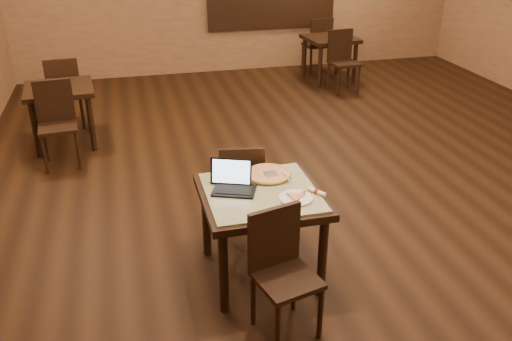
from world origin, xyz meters
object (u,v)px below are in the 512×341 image
object	(u,v)px
tiled_table	(261,203)
laptop	(233,182)
chair_main_far	(242,185)
other_table_b_chair_far	(64,89)
pizza_pan	(268,176)
other_table_a	(330,45)
chair_main_near	(281,265)
other_table_b	(60,97)
other_table_b_chair_near	(57,118)
other_table_a_chair_near	(342,57)
other_table_a_chair_far	(319,42)

from	to	relation	value
tiled_table	laptop	xyz separation A→B (m)	(-0.20, 0.10, 0.16)
chair_main_far	other_table_b_chair_far	xyz separation A→B (m)	(-1.69, 3.17, 0.04)
tiled_table	chair_main_far	xyz separation A→B (m)	(-0.01, 0.62, -0.15)
pizza_pan	other_table_a	xyz separation A→B (m)	(2.40, 4.80, -0.14)
chair_main_near	other_table_b	bearing A→B (deg)	99.28
laptop	other_table_a	size ratio (longest dim) A/B	0.44
tiled_table	laptop	bearing A→B (deg)	152.90
chair_main_far	other_table_b_chair_near	distance (m)	2.66
other_table_b_chair_far	other_table_a	bearing A→B (deg)	-168.07
other_table_a_chair_near	other_table_b_chair_far	size ratio (longest dim) A/B	1.00
other_table_a_chair_far	chair_main_near	bearing A→B (deg)	62.91
other_table_a	other_table_a_chair_near	world-z (taller)	other_table_a_chair_near
tiled_table	other_table_b_chair_near	distance (m)	3.17
pizza_pan	other_table_a	size ratio (longest dim) A/B	0.37
laptop	other_table_b	size ratio (longest dim) A/B	0.44
laptop	other_table_a_chair_far	size ratio (longest dim) A/B	0.39
pizza_pan	other_table_b_chair_near	world-z (taller)	other_table_b_chair_near
chair_main_near	laptop	size ratio (longest dim) A/B	2.39
other_table_a_chair_near	chair_main_far	bearing A→B (deg)	-128.14
other_table_b	tiled_table	bearing A→B (deg)	-66.50
other_table_a_chair_far	other_table_b_chair_far	size ratio (longest dim) A/B	1.00
chair_main_near	other_table_b	distance (m)	4.21
chair_main_far	other_table_b_chair_near	world-z (taller)	other_table_b_chair_near
other_table_b_chair_far	tiled_table	bearing A→B (deg)	109.75
other_table_b	other_table_b_chair_near	world-z (taller)	other_table_b_chair_near
chair_main_far	other_table_b	xyz separation A→B (m)	(-1.70, 2.61, 0.12)
other_table_a	other_table_a_chair_far	xyz separation A→B (m)	(0.01, 0.57, -0.08)
chair_main_near	laptop	world-z (taller)	laptop
chair_main_far	other_table_a_chair_far	world-z (taller)	other_table_a_chair_far
other_table_a_chair_far	other_table_b	size ratio (longest dim) A/B	1.13
other_table_b_chair_near	other_table_a_chair_near	bearing A→B (deg)	18.70
pizza_pan	other_table_a_chair_near	xyz separation A→B (m)	(2.40, 4.23, -0.22)
other_table_a_chair_near	other_table_b_chair_far	distance (m)	4.28
other_table_b	other_table_b_chair_far	bearing A→B (deg)	84.88
other_table_b_chair_far	other_table_b	bearing A→B (deg)	84.88
other_table_a_chair_far	other_table_b	xyz separation A→B (m)	(-4.24, -2.38, 0.08)
other_table_a_chair_near	other_table_b_chair_near	xyz separation A→B (m)	(-4.24, -1.81, -0.00)
laptop	other_table_b_chair_far	distance (m)	4.00
pizza_pan	other_table_b	world-z (taller)	pizza_pan
pizza_pan	other_table_a_chair_far	distance (m)	5.89
tiled_table	other_table_b_chair_far	xyz separation A→B (m)	(-1.71, 3.80, -0.11)
tiled_table	other_table_b	distance (m)	3.65
other_table_a	other_table_a_chair_near	bearing A→B (deg)	-95.53
chair_main_near	other_table_a	world-z (taller)	chair_main_near
other_table_b_chair_near	other_table_a_chair_far	bearing A→B (deg)	30.29
chair_main_near	pizza_pan	xyz separation A→B (m)	(0.14, 0.86, 0.25)
chair_main_near	other_table_a_chair_far	size ratio (longest dim) A/B	0.94
laptop	other_table_a_chair_near	distance (m)	5.15
chair_main_near	other_table_b_chair_far	distance (m)	4.73
other_table_a_chair_near	other_table_a_chair_far	world-z (taller)	same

